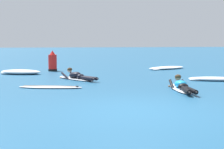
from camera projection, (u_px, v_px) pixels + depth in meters
ground_plane at (94, 72)px, 18.08m from camera, size 120.00×120.00×0.00m
surfer_near at (182, 86)px, 11.43m from camera, size 0.75×2.72×0.54m
surfer_far at (77, 77)px, 14.52m from camera, size 1.73×2.36×0.55m
drifting_surfboard at (51, 87)px, 12.05m from camera, size 2.35×1.07×0.16m
whitewater_front at (167, 68)px, 19.82m from camera, size 2.70×1.84×0.16m
whitewater_mid_left at (215, 79)px, 14.17m from camera, size 2.26×1.27×0.17m
whitewater_mid_right at (21, 72)px, 16.90m from camera, size 2.26×1.59×0.23m
channel_marker_buoy at (53, 63)px, 18.54m from camera, size 0.48×0.48×1.13m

